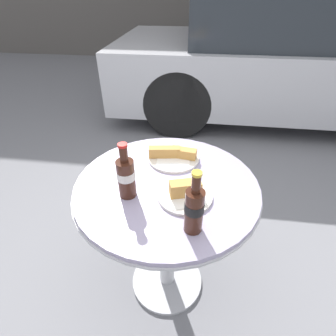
% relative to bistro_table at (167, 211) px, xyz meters
% --- Properties ---
extents(ground_plane, '(30.00, 30.00, 0.00)m').
position_rel_bistro_table_xyz_m(ground_plane, '(0.00, 0.00, -0.57)').
color(ground_plane, slate).
extents(bistro_table, '(0.78, 0.78, 0.73)m').
position_rel_bistro_table_xyz_m(bistro_table, '(0.00, 0.00, 0.00)').
color(bistro_table, '#B7B7BC').
rests_on(bistro_table, ground_plane).
extents(cola_bottle_left, '(0.07, 0.07, 0.23)m').
position_rel_bistro_table_xyz_m(cola_bottle_left, '(-0.14, -0.09, 0.26)').
color(cola_bottle_left, '#3D1E14').
rests_on(cola_bottle_left, bistro_table).
extents(cola_bottle_right, '(0.06, 0.06, 0.24)m').
position_rel_bistro_table_xyz_m(cola_bottle_right, '(0.12, -0.23, 0.26)').
color(cola_bottle_right, '#3D1E14').
rests_on(cola_bottle_right, bistro_table).
extents(lunch_plate_near, '(0.22, 0.22, 0.07)m').
position_rel_bistro_table_xyz_m(lunch_plate_near, '(0.08, -0.08, 0.18)').
color(lunch_plate_near, silver).
rests_on(lunch_plate_near, bistro_table).
extents(lunch_plate_far, '(0.24, 0.24, 0.06)m').
position_rel_bistro_table_xyz_m(lunch_plate_far, '(0.01, 0.18, 0.18)').
color(lunch_plate_far, silver).
rests_on(lunch_plate_far, bistro_table).
extents(parked_car, '(4.11, 1.83, 1.31)m').
position_rel_bistro_table_xyz_m(parked_car, '(1.11, 2.60, 0.06)').
color(parked_car, '#B7B7BC').
rests_on(parked_car, ground_plane).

